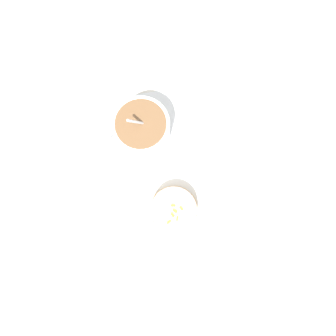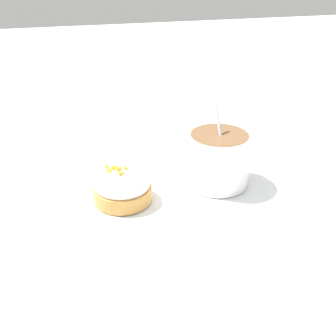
{
  "view_description": "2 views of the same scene",
  "coord_description": "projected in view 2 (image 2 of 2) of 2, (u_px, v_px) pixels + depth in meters",
  "views": [
    {
      "loc": [
        -0.08,
        0.01,
        0.56
      ],
      "look_at": [
        -0.0,
        -0.01,
        0.04
      ],
      "focal_mm": 35.0,
      "sensor_mm": 36.0,
      "label": 1
    },
    {
      "loc": [
        -0.13,
        -0.44,
        0.29
      ],
      "look_at": [
        -0.01,
        0.0,
        0.04
      ],
      "focal_mm": 42.0,
      "sensor_mm": 36.0,
      "label": 2
    }
  ],
  "objects": [
    {
      "name": "coffee_cup",
      "position": [
        218.0,
        156.0,
        0.55
      ],
      "size": [
        0.09,
        0.12,
        0.11
      ],
      "color": "white",
      "rests_on": "paper_napkin"
    },
    {
      "name": "ground_plane",
      "position": [
        172.0,
        194.0,
        0.54
      ],
      "size": [
        3.0,
        3.0,
        0.0
      ],
      "primitive_type": "plane",
      "color": "silver"
    },
    {
      "name": "paper_napkin",
      "position": [
        172.0,
        193.0,
        0.54
      ],
      "size": [
        0.32,
        0.31,
        0.0
      ],
      "color": "white",
      "rests_on": "ground_plane"
    },
    {
      "name": "frosted_pastry",
      "position": [
        122.0,
        184.0,
        0.52
      ],
      "size": [
        0.08,
        0.08,
        0.05
      ],
      "color": "#D19347",
      "rests_on": "paper_napkin"
    }
  ]
}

